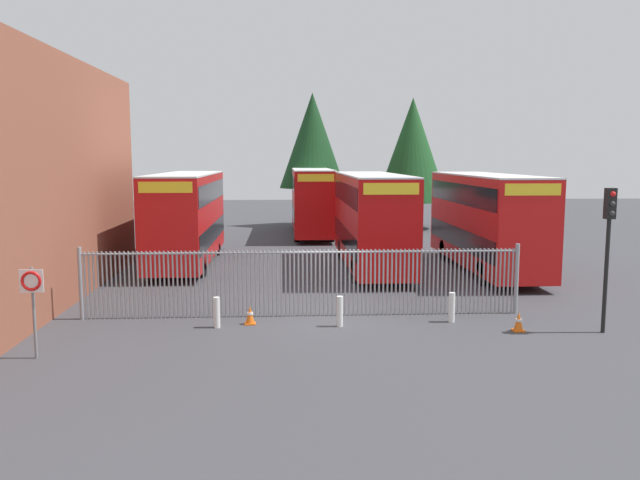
{
  "coord_description": "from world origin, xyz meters",
  "views": [
    {
      "loc": [
        -1.38,
        -20.43,
        5.18
      ],
      "look_at": [
        0.0,
        4.0,
        2.0
      ],
      "focal_mm": 35.78,
      "sensor_mm": 36.0,
      "label": 1
    }
  ],
  "objects": [
    {
      "name": "speed_limit_sign_post",
      "position": [
        -7.84,
        -4.06,
        1.78
      ],
      "size": [
        0.6,
        0.14,
        2.4
      ],
      "color": "slate",
      "rests_on": "ground"
    },
    {
      "name": "tree_short_side",
      "position": [
        7.94,
        25.7,
        5.71
      ],
      "size": [
        5.23,
        5.23,
        9.45
      ],
      "color": "#4C3823",
      "rests_on": "ground"
    },
    {
      "name": "traffic_cone_mid_forecourt",
      "position": [
        5.62,
        -2.19,
        0.29
      ],
      "size": [
        0.34,
        0.34,
        0.59
      ],
      "color": "orange",
      "rests_on": "ground"
    },
    {
      "name": "bollard_near_right",
      "position": [
        3.89,
        -1.02,
        0.47
      ],
      "size": [
        0.2,
        0.2,
        0.95
      ],
      "primitive_type": "cylinder",
      "color": "silver",
      "rests_on": "ground"
    },
    {
      "name": "traffic_cone_by_gate",
      "position": [
        -2.47,
        -0.92,
        0.29
      ],
      "size": [
        0.34,
        0.34,
        0.59
      ],
      "color": "orange",
      "rests_on": "ground"
    },
    {
      "name": "bollard_near_left",
      "position": [
        -3.46,
        -1.27,
        0.47
      ],
      "size": [
        0.2,
        0.2,
        0.95
      ],
      "primitive_type": "cylinder",
      "color": "silver",
      "rests_on": "ground"
    },
    {
      "name": "tree_tall_back",
      "position": [
        0.78,
        27.75,
        6.42
      ],
      "size": [
        4.94,
        4.94,
        9.97
      ],
      "color": "#4C3823",
      "rests_on": "ground"
    },
    {
      "name": "double_decker_bus_behind_fence_left",
      "position": [
        7.81,
        8.04,
        2.42
      ],
      "size": [
        2.54,
        10.81,
        4.42
      ],
      "color": "red",
      "rests_on": "ground"
    },
    {
      "name": "double_decker_bus_near_gate",
      "position": [
        2.67,
        8.88,
        2.42
      ],
      "size": [
        2.54,
        10.81,
        4.42
      ],
      "color": "#B70C0C",
      "rests_on": "ground"
    },
    {
      "name": "bollard_center_front",
      "position": [
        0.31,
        -1.35,
        0.47
      ],
      "size": [
        0.2,
        0.2,
        0.95
      ],
      "primitive_type": "cylinder",
      "color": "silver",
      "rests_on": "ground"
    },
    {
      "name": "palisade_fence",
      "position": [
        -0.79,
        0.0,
        1.18
      ],
      "size": [
        14.37,
        0.14,
        2.35
      ],
      "color": "gray",
      "rests_on": "ground"
    },
    {
      "name": "double_decker_bus_far_back",
      "position": [
        0.48,
        22.03,
        2.42
      ],
      "size": [
        2.54,
        10.81,
        4.42
      ],
      "color": "#B70C0C",
      "rests_on": "ground"
    },
    {
      "name": "double_decker_bus_behind_fence_right",
      "position": [
        -6.08,
        10.56,
        2.42
      ],
      "size": [
        2.54,
        10.81,
        4.42
      ],
      "color": "red",
      "rests_on": "ground"
    },
    {
      "name": "traffic_light_kerbside",
      "position": [
        8.07,
        -2.49,
        2.99
      ],
      "size": [
        0.28,
        0.33,
        4.3
      ],
      "color": "black",
      "rests_on": "ground"
    },
    {
      "name": "ground_plane",
      "position": [
        0.0,
        8.0,
        0.0
      ],
      "size": [
        100.0,
        100.0,
        0.0
      ],
      "primitive_type": "plane",
      "color": "#3D3D42"
    }
  ]
}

